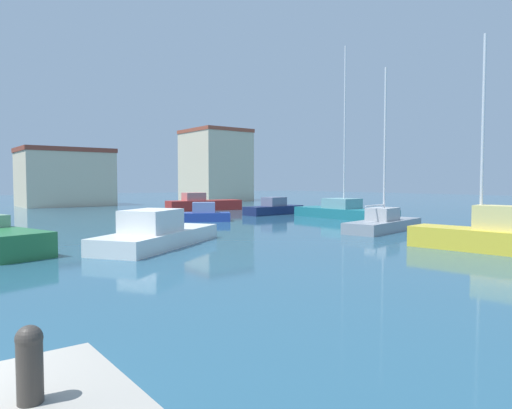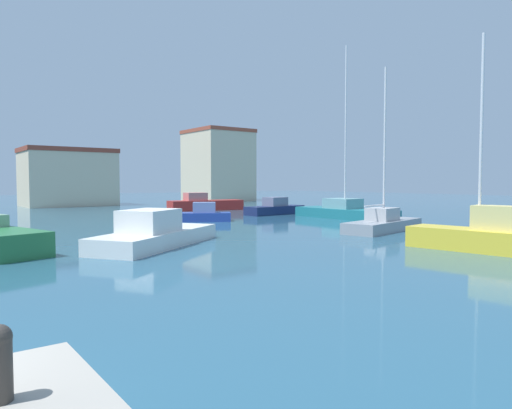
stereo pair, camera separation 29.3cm
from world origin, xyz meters
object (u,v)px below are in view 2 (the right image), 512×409
at_px(motorboat_red_behind_lamppost, 204,204).
at_px(motorboat_navy_near_pier, 275,208).
at_px(sailboat_grey_distant_east, 383,222).
at_px(sailboat_yellow_inner_mooring, 482,235).
at_px(sailboat_teal_mid_harbor, 344,211).
at_px(motorboat_white_outer_mooring, 155,234).
at_px(motorboat_blue_distant_north, 197,215).

relative_size(motorboat_red_behind_lamppost, motorboat_navy_near_pier, 1.31).
bearing_deg(motorboat_navy_near_pier, sailboat_grey_distant_east, -103.79).
bearing_deg(sailboat_yellow_inner_mooring, motorboat_navy_near_pier, 73.03).
xyz_separation_m(sailboat_teal_mid_harbor, motorboat_white_outer_mooring, (-18.20, -5.51, -0.01)).
xyz_separation_m(motorboat_red_behind_lamppost, motorboat_blue_distant_north, (-6.72, -10.42, -0.16)).
relative_size(sailboat_grey_distant_east, motorboat_navy_near_pier, 1.62).
relative_size(sailboat_grey_distant_east, sailboat_yellow_inner_mooring, 1.06).
distance_m(motorboat_red_behind_lamppost, motorboat_blue_distant_north, 12.40).
relative_size(motorboat_blue_distant_north, motorboat_navy_near_pier, 0.87).
distance_m(sailboat_teal_mid_harbor, motorboat_white_outer_mooring, 19.02).
distance_m(motorboat_blue_distant_north, sailboat_yellow_inner_mooring, 19.42).
height_order(motorboat_navy_near_pier, sailboat_yellow_inner_mooring, sailboat_yellow_inner_mooring).
relative_size(sailboat_teal_mid_harbor, motorboat_red_behind_lamppost, 1.74).
bearing_deg(motorboat_white_outer_mooring, motorboat_navy_near_pier, 35.72).
distance_m(motorboat_red_behind_lamppost, motorboat_navy_near_pier, 8.76).
bearing_deg(motorboat_navy_near_pier, motorboat_red_behind_lamppost, 102.98).
relative_size(sailboat_teal_mid_harbor, motorboat_blue_distant_north, 2.62).
xyz_separation_m(sailboat_teal_mid_harbor, sailboat_yellow_inner_mooring, (-8.18, -14.83, 0.10)).
xyz_separation_m(motorboat_white_outer_mooring, motorboat_blue_distant_north, (7.79, 9.96, -0.12)).
bearing_deg(motorboat_red_behind_lamppost, sailboat_grey_distant_east, -93.70).
height_order(sailboat_grey_distant_east, motorboat_blue_distant_north, sailboat_grey_distant_east).
bearing_deg(motorboat_navy_near_pier, motorboat_blue_distant_north, -167.73).
height_order(motorboat_red_behind_lamppost, motorboat_blue_distant_north, motorboat_red_behind_lamppost).
bearing_deg(motorboat_red_behind_lamppost, motorboat_white_outer_mooring, -125.46).
bearing_deg(motorboat_red_behind_lamppost, motorboat_navy_near_pier, -77.02).
xyz_separation_m(sailboat_teal_mid_harbor, motorboat_navy_near_pier, (-1.72, 6.34, -0.05)).
height_order(motorboat_blue_distant_north, sailboat_yellow_inner_mooring, sailboat_yellow_inner_mooring).
distance_m(motorboat_white_outer_mooring, sailboat_yellow_inner_mooring, 13.69).
bearing_deg(sailboat_teal_mid_harbor, motorboat_navy_near_pier, 105.18).
xyz_separation_m(sailboat_teal_mid_harbor, motorboat_blue_distant_north, (-10.41, 4.45, -0.12)).
bearing_deg(motorboat_blue_distant_north, motorboat_white_outer_mooring, -128.04).
xyz_separation_m(motorboat_red_behind_lamppost, sailboat_yellow_inner_mooring, (-4.49, -29.71, 0.06)).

